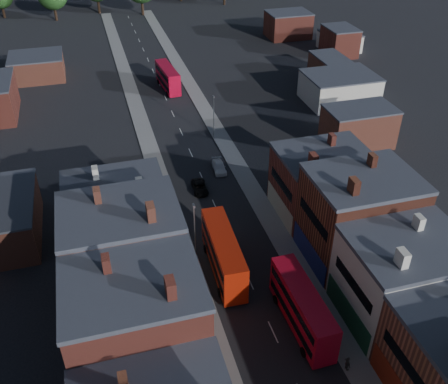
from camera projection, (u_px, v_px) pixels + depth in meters
pavement_west at (159, 176)px, 78.79m from camera, size 3.00×200.00×0.12m
pavement_east at (237, 165)px, 81.72m from camera, size 3.00×200.00×0.12m
lamp_post_2 at (195, 227)px, 60.57m from camera, size 0.25×0.70×8.12m
lamp_post_3 at (214, 114)px, 86.76m from camera, size 0.25×0.70×8.12m
bus_0 at (224, 253)px, 59.42m from camera, size 3.47×12.40×5.31m
bus_1 at (302, 308)px, 52.53m from camera, size 3.16×11.77×5.06m
bus_2 at (168, 77)px, 106.56m from camera, size 3.55×11.42×4.86m
car_2 at (200, 187)px, 75.20m from camera, size 2.34×4.67×1.27m
car_3 at (219, 167)px, 79.96m from camera, size 2.17×4.71×1.33m
ped_3 at (347, 364)px, 48.80m from camera, size 0.47×1.03×1.76m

